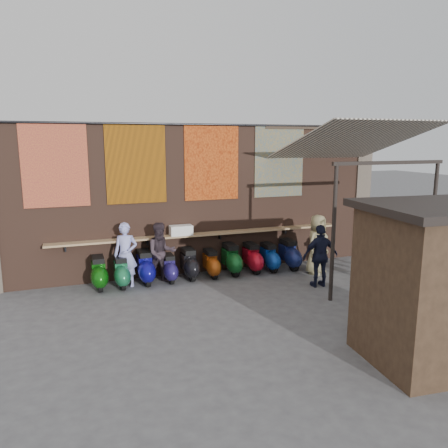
% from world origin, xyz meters
% --- Properties ---
extents(ground, '(70.00, 70.00, 0.00)m').
position_xyz_m(ground, '(0.00, 0.00, 0.00)').
color(ground, '#474749').
rests_on(ground, ground).
extents(brick_wall, '(10.00, 0.40, 4.00)m').
position_xyz_m(brick_wall, '(0.00, 2.70, 2.00)').
color(brick_wall, brown).
rests_on(brick_wall, ground).
extents(pier_right, '(0.50, 0.50, 4.00)m').
position_xyz_m(pier_right, '(5.20, 2.70, 2.00)').
color(pier_right, '#4C4238').
rests_on(pier_right, ground).
extents(eating_counter, '(8.00, 0.32, 0.05)m').
position_xyz_m(eating_counter, '(0.00, 2.33, 1.10)').
color(eating_counter, '#9E7A51').
rests_on(eating_counter, brick_wall).
extents(shelf_box, '(0.59, 0.29, 0.26)m').
position_xyz_m(shelf_box, '(-0.62, 2.30, 1.25)').
color(shelf_box, white).
rests_on(shelf_box, eating_counter).
extents(tapestry_redgold, '(1.50, 0.02, 2.00)m').
position_xyz_m(tapestry_redgold, '(-3.60, 2.48, 3.00)').
color(tapestry_redgold, maroon).
rests_on(tapestry_redgold, brick_wall).
extents(tapestry_sun, '(1.50, 0.02, 2.00)m').
position_xyz_m(tapestry_sun, '(-1.70, 2.48, 3.00)').
color(tapestry_sun, orange).
rests_on(tapestry_sun, brick_wall).
extents(tapestry_orange, '(1.50, 0.02, 2.00)m').
position_xyz_m(tapestry_orange, '(0.30, 2.48, 3.00)').
color(tapestry_orange, '#C65318').
rests_on(tapestry_orange, brick_wall).
extents(tapestry_multi, '(1.50, 0.02, 2.00)m').
position_xyz_m(tapestry_multi, '(2.30, 2.48, 3.00)').
color(tapestry_multi, '#205278').
rests_on(tapestry_multi, brick_wall).
extents(hang_rail, '(9.50, 0.06, 0.06)m').
position_xyz_m(hang_rail, '(0.00, 2.47, 3.98)').
color(hang_rail, black).
rests_on(hang_rail, brick_wall).
extents(scooter_stool_0, '(0.37, 0.83, 0.79)m').
position_xyz_m(scooter_stool_0, '(-2.77, 2.00, 0.40)').
color(scooter_stool_0, '#0C500B').
rests_on(scooter_stool_0, ground).
extents(scooter_stool_1, '(0.36, 0.80, 0.76)m').
position_xyz_m(scooter_stool_1, '(-2.24, 1.96, 0.38)').
color(scooter_stool_1, '#1A6B40').
rests_on(scooter_stool_1, ground).
extents(scooter_stool_2, '(0.40, 0.88, 0.84)m').
position_xyz_m(scooter_stool_2, '(-1.64, 2.03, 0.42)').
color(scooter_stool_2, '#0D0B71').
rests_on(scooter_stool_2, ground).
extents(scooter_stool_3, '(0.33, 0.74, 0.70)m').
position_xyz_m(scooter_stool_3, '(-1.03, 1.97, 0.35)').
color(scooter_stool_3, navy).
rests_on(scooter_stool_3, ground).
extents(scooter_stool_4, '(0.38, 0.84, 0.79)m').
position_xyz_m(scooter_stool_4, '(-0.49, 2.03, 0.40)').
color(scooter_stool_4, black).
rests_on(scooter_stool_4, ground).
extents(scooter_stool_5, '(0.34, 0.76, 0.72)m').
position_xyz_m(scooter_stool_5, '(0.10, 1.98, 0.36)').
color(scooter_stool_5, '#9A3E0E').
rests_on(scooter_stool_5, ground).
extents(scooter_stool_6, '(0.39, 0.87, 0.82)m').
position_xyz_m(scooter_stool_6, '(0.69, 2.03, 0.41)').
color(scooter_stool_6, '#0F4D1D').
rests_on(scooter_stool_6, ground).
extents(scooter_stool_7, '(0.37, 0.83, 0.79)m').
position_xyz_m(scooter_stool_7, '(1.30, 2.02, 0.40)').
color(scooter_stool_7, '#AD0D1E').
rests_on(scooter_stool_7, ground).
extents(scooter_stool_8, '(0.36, 0.79, 0.75)m').
position_xyz_m(scooter_stool_8, '(1.81, 1.98, 0.38)').
color(scooter_stool_8, navy).
rests_on(scooter_stool_8, ground).
extents(scooter_stool_9, '(0.39, 0.86, 0.82)m').
position_xyz_m(scooter_stool_9, '(2.42, 1.96, 0.41)').
color(scooter_stool_9, '#151D50').
rests_on(scooter_stool_9, ground).
extents(diner_left, '(0.68, 0.56, 1.61)m').
position_xyz_m(diner_left, '(-2.11, 2.00, 0.80)').
color(diner_left, '#9DA2E4').
rests_on(diner_left, ground).
extents(diner_right, '(0.79, 0.64, 1.57)m').
position_xyz_m(diner_right, '(-1.24, 1.91, 0.78)').
color(diner_right, '#32272E').
rests_on(diner_right, ground).
extents(shopper_navy, '(0.94, 0.45, 1.56)m').
position_xyz_m(shopper_navy, '(2.39, 0.33, 0.78)').
color(shopper_navy, black).
rests_on(shopper_navy, ground).
extents(shopper_grey, '(1.06, 0.69, 1.55)m').
position_xyz_m(shopper_grey, '(4.19, -0.86, 0.77)').
color(shopper_grey, '#5B5C60').
rests_on(shopper_grey, ground).
extents(shopper_tan, '(0.94, 0.82, 1.63)m').
position_xyz_m(shopper_tan, '(2.90, 1.30, 0.81)').
color(shopper_tan, '#847A54').
rests_on(shopper_tan, ground).
extents(market_stall, '(2.44, 1.92, 2.49)m').
position_xyz_m(market_stall, '(2.21, -3.52, 1.24)').
color(market_stall, black).
rests_on(market_stall, ground).
extents(stall_sign, '(1.20, 0.15, 0.50)m').
position_xyz_m(stall_sign, '(2.29, -2.64, 1.80)').
color(stall_sign, gold).
rests_on(stall_sign, market_stall).
extents(stall_shelf, '(1.91, 0.27, 0.06)m').
position_xyz_m(stall_shelf, '(2.29, -2.64, 0.91)').
color(stall_shelf, '#473321').
rests_on(stall_shelf, market_stall).
extents(awning_canvas, '(3.20, 3.28, 0.97)m').
position_xyz_m(awning_canvas, '(3.50, 0.90, 3.55)').
color(awning_canvas, beige).
rests_on(awning_canvas, brick_wall).
extents(awning_ledger, '(3.30, 0.08, 0.12)m').
position_xyz_m(awning_ledger, '(3.50, 2.49, 3.95)').
color(awning_ledger, '#33261C').
rests_on(awning_ledger, brick_wall).
extents(awning_header, '(3.00, 0.08, 0.08)m').
position_xyz_m(awning_header, '(3.50, -0.60, 3.08)').
color(awning_header, black).
rests_on(awning_header, awning_post_left).
extents(awning_post_left, '(0.09, 0.09, 3.10)m').
position_xyz_m(awning_post_left, '(2.10, -0.60, 1.55)').
color(awning_post_left, black).
rests_on(awning_post_left, ground).
extents(awning_post_right, '(0.09, 0.09, 3.10)m').
position_xyz_m(awning_post_right, '(4.90, -0.60, 1.55)').
color(awning_post_right, black).
rests_on(awning_post_right, ground).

